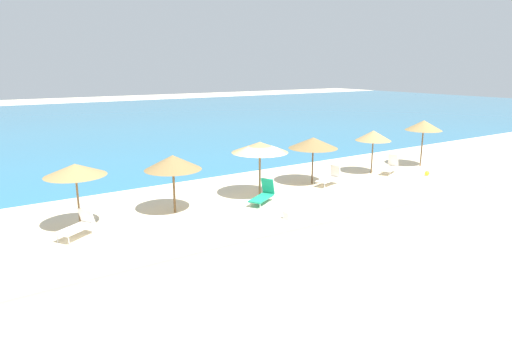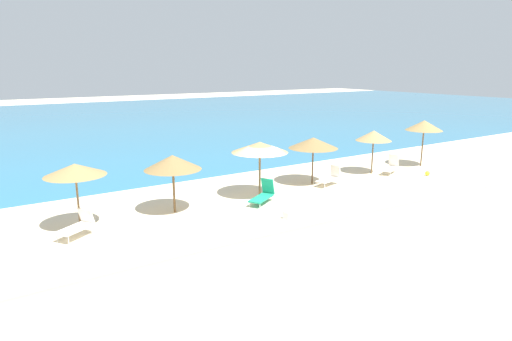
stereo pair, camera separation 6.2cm
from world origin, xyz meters
The scene contains 15 objects.
ground_plane centered at (0.00, 0.00, 0.00)m, with size 160.00×160.00×0.00m, color beige.
sea_water centered at (0.00, 35.73, 0.00)m, with size 160.00×60.02×0.01m, color teal.
dune_ridge centered at (-0.65, -10.06, 1.35)m, with size 49.41×5.27×2.70m, color beige.
beach_umbrella_1 centered at (-7.87, 1.15, 2.37)m, with size 2.28×2.28×2.61m.
beach_umbrella_2 centered at (-4.00, 1.10, 2.21)m, with size 2.42×2.42×2.52m.
beach_umbrella_3 centered at (0.34, 1.01, 2.44)m, with size 2.68×2.68×2.70m.
beach_umbrella_4 centered at (4.06, 1.53, 2.23)m, with size 2.61×2.61×2.52m.
beach_umbrella_5 centered at (8.50, 1.41, 2.25)m, with size 2.05×2.05×2.55m.
beach_umbrella_6 centered at (12.63, 1.10, 2.58)m, with size 2.24×2.24×2.90m.
lounge_chair_0 centered at (-8.09, 0.40, 0.45)m, with size 1.51×1.29×0.98m.
lounge_chair_1 centered at (-0.03, 0.16, 0.39)m, with size 1.70×1.34×1.06m.
lounge_chair_2 centered at (9.49, 0.84, 0.43)m, with size 1.65×1.13×1.11m.
lounge_chair_3 centered at (4.69, 0.82, 0.41)m, with size 1.61×0.90×1.02m.
beach_ball centered at (10.83, -0.71, 0.13)m, with size 0.27×0.27×0.27m, color yellow.
cooler_box centered at (-0.38, -2.28, 0.17)m, with size 0.43×0.35×0.34m, color white.
Camera 1 is at (-10.91, -15.89, 6.13)m, focal length 30.76 mm.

